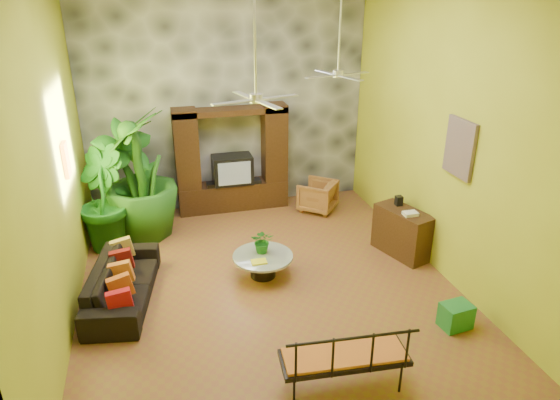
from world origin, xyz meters
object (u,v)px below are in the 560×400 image
object	(u,v)px
ceiling_fan_front	(256,83)
coffee_table	(263,263)
ceiling_fan_back	(338,62)
iron_bench	(347,356)
tall_plant_a	(129,179)
tall_plant_b	(101,199)
entertainment_center	(232,167)
side_console	(402,232)
sofa	(123,283)
wicker_armchair	(318,196)
green_bin	(456,316)
tall_plant_c	(140,175)

from	to	relation	value
ceiling_fan_front	coffee_table	size ratio (longest dim) A/B	1.81
ceiling_fan_back	iron_bench	size ratio (longest dim) A/B	1.16
tall_plant_a	tall_plant_b	world-z (taller)	tall_plant_a
tall_plant_b	entertainment_center	bearing A→B (deg)	23.16
entertainment_center	side_console	distance (m)	3.92
ceiling_fan_front	sofa	bearing A→B (deg)	167.54
tall_plant_a	ceiling_fan_back	bearing A→B (deg)	-19.33
entertainment_center	sofa	world-z (taller)	entertainment_center
wicker_armchair	coffee_table	distance (m)	2.96
tall_plant_b	iron_bench	distance (m)	5.57
ceiling_fan_front	green_bin	xyz separation A→B (m)	(2.60, -1.49, -3.21)
tall_plant_a	entertainment_center	bearing A→B (deg)	16.42
tall_plant_b	tall_plant_c	distance (m)	0.84
ceiling_fan_back	coffee_table	distance (m)	3.68
tall_plant_a	green_bin	distance (m)	6.38
coffee_table	wicker_armchair	bearing A→B (deg)	52.80
tall_plant_a	tall_plant_b	distance (m)	0.74
entertainment_center	iron_bench	distance (m)	5.82
ceiling_fan_front	tall_plant_c	world-z (taller)	ceiling_fan_front
entertainment_center	tall_plant_b	size ratio (longest dim) A/B	1.22
wicker_armchair	sofa	bearing A→B (deg)	-18.54
ceiling_fan_front	ceiling_fan_back	xyz separation A→B (m)	(1.80, 1.60, 0.00)
wicker_armchair	tall_plant_b	distance (m)	4.51
coffee_table	side_console	xyz separation A→B (m)	(2.66, 0.10, 0.18)
ceiling_fan_back	green_bin	xyz separation A→B (m)	(0.80, -3.09, -3.21)
coffee_table	green_bin	distance (m)	3.18
sofa	iron_bench	size ratio (longest dim) A/B	1.35
wicker_armchair	tall_plant_c	size ratio (longest dim) A/B	0.29
sofa	tall_plant_a	distance (m)	2.59
green_bin	iron_bench	bearing A→B (deg)	-159.26
ceiling_fan_front	iron_bench	bearing A→B (deg)	-75.92
entertainment_center	green_bin	distance (m)	5.62
entertainment_center	ceiling_fan_front	world-z (taller)	ceiling_fan_front
entertainment_center	tall_plant_c	size ratio (longest dim) A/B	0.95
sofa	green_bin	size ratio (longest dim) A/B	5.01
tall_plant_c	green_bin	bearing A→B (deg)	-44.22
tall_plant_b	coffee_table	distance (m)	3.29
tall_plant_a	coffee_table	size ratio (longest dim) A/B	2.23
wicker_armchair	tall_plant_a	size ratio (longest dim) A/B	0.33
tall_plant_b	side_console	xyz separation A→B (m)	(5.30, -1.71, -0.55)
wicker_armchair	tall_plant_a	distance (m)	3.99
ceiling_fan_back	wicker_armchair	size ratio (longest dim) A/B	2.49
wicker_armchair	iron_bench	world-z (taller)	iron_bench
coffee_table	side_console	bearing A→B (deg)	2.25
tall_plant_b	ceiling_fan_front	bearing A→B (deg)	-44.44
ceiling_fan_back	wicker_armchair	bearing A→B (deg)	82.49
ceiling_fan_back	sofa	xyz separation A→B (m)	(-3.90, -1.14, -3.09)
entertainment_center	green_bin	bearing A→B (deg)	-64.51
coffee_table	tall_plant_a	bearing A→B (deg)	132.42
ceiling_fan_front	side_console	distance (m)	4.17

